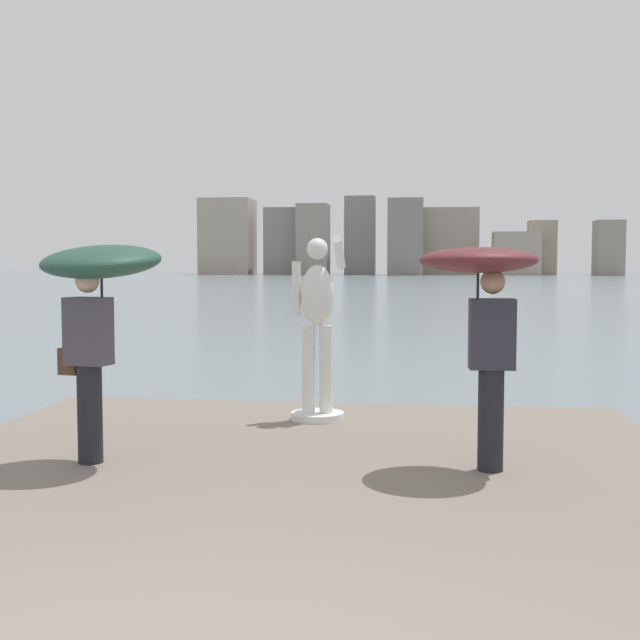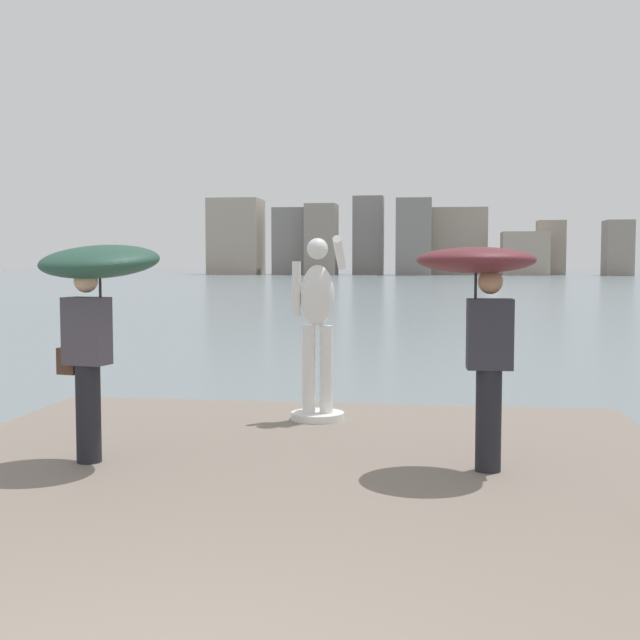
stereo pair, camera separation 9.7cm
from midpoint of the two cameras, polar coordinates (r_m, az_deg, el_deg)
The scene contains 6 objects.
ground_plane at distance 42.80m, azimuth 5.52°, elevation 1.06°, with size 400.00×400.00×0.00m, color slate.
pier at distance 5.59m, azimuth -5.85°, elevation -16.92°, with size 6.99×10.72×0.40m, color slate.
statue_white_figure at distance 9.42m, azimuth -0.48°, elevation -0.74°, with size 0.61×0.87×2.09m.
onlooker_left at distance 7.61m, azimuth -15.34°, elevation 2.13°, with size 1.24×1.26×2.00m.
onlooker_right at distance 7.21m, azimuth 10.69°, elevation 1.79°, with size 1.05×1.05×1.92m.
distant_skyline at distance 141.24m, azimuth 3.06°, elevation 5.45°, with size 69.55×11.71×13.22m.
Camera 1 is at (1.14, -2.73, 2.19)m, focal length 46.72 mm.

